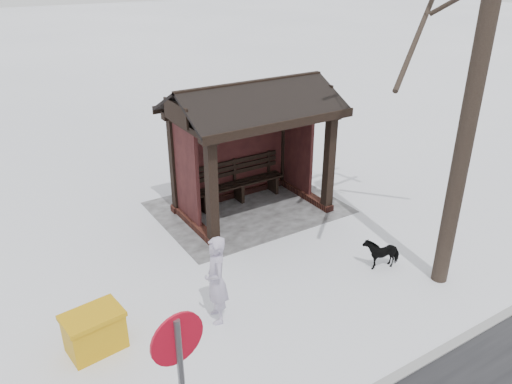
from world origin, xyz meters
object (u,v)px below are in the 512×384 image
pedestrian (216,280)px  bus_shelter (248,121)px  dog (381,252)px  grit_bin (95,331)px  road_sign (180,366)px

pedestrian → bus_shelter: bearing=156.1°
dog → grit_bin: bearing=-82.8°
bus_shelter → pedestrian: bearing=51.2°
pedestrian → grit_bin: (1.90, -0.36, -0.43)m
bus_shelter → pedestrian: (2.54, 3.15, -1.40)m
bus_shelter → grit_bin: bus_shelter is taller
dog → grit_bin: size_ratio=0.76×
dog → pedestrian: bearing=-80.6°
dog → grit_bin: 5.38m
dog → road_sign: (5.04, 2.01, 1.39)m
pedestrian → grit_bin: size_ratio=1.65×
bus_shelter → dog: bus_shelter is taller
pedestrian → road_sign: bearing=-20.0°
grit_bin → dog: bearing=166.3°
bus_shelter → dog: (-0.91, 3.43, -1.87)m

